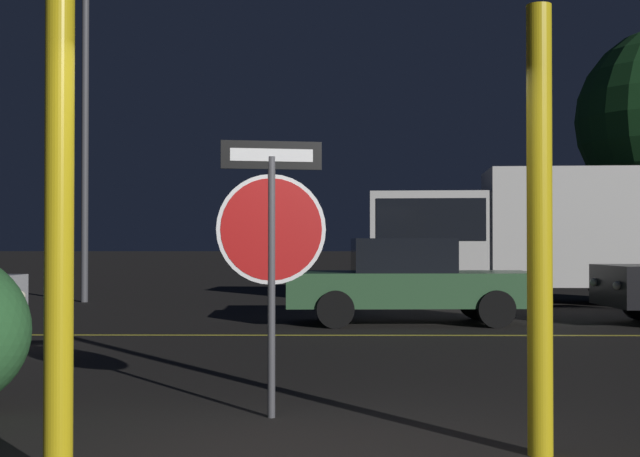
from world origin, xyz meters
The scene contains 7 objects.
road_center_stripe centered at (0.00, 7.63, 0.00)m, with size 34.54×0.12×0.01m, color gold.
stop_sign centered at (-0.34, 1.50, 1.47)m, with size 0.85×0.18×2.15m.
yellow_pole_left centered at (-1.41, -0.45, 1.77)m, with size 0.16×0.16×3.54m, color yellow.
yellow_pole_right centered at (1.46, 0.29, 1.45)m, with size 0.16×0.16×2.90m, color yellow.
passing_car_2 centered at (1.43, 9.54, 0.70)m, with size 4.28×1.93×1.43m.
delivery_truck centered at (4.44, 14.61, 1.62)m, with size 7.00×2.81×2.98m.
street_lamp centered at (-5.47, 14.78, 5.66)m, with size 0.56×0.56×8.05m.
Camera 1 is at (0.11, -5.43, 1.36)m, focal length 50.00 mm.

